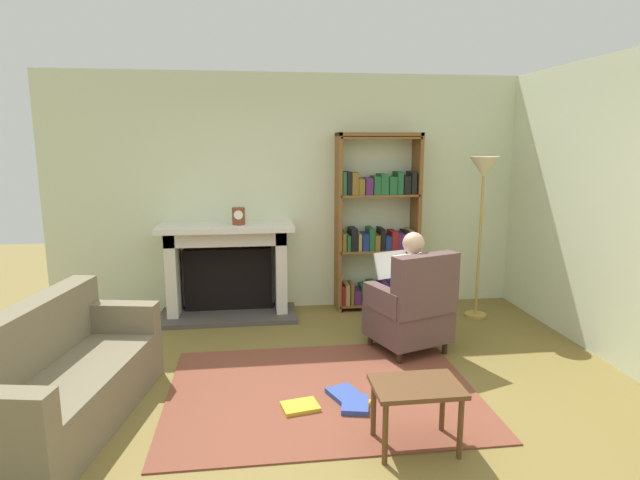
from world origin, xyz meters
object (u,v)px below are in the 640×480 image
armchair_reading (412,309)px  sofa_floral (60,381)px  mantel_clock (239,216)px  seated_reader (405,285)px  fireplace (228,266)px  bookshelf (377,228)px  side_table (416,394)px  floor_lamp (483,182)px

armchair_reading → sofa_floral: size_ratio=0.54×
mantel_clock → seated_reader: mantel_clock is taller
fireplace → seated_reader: size_ratio=1.32×
armchair_reading → bookshelf: bearing=-109.0°
fireplace → sofa_floral: 2.48m
sofa_floral → side_table: size_ratio=3.22×
seated_reader → floor_lamp: size_ratio=0.64×
floor_lamp → mantel_clock: bearing=172.9°
mantel_clock → sofa_floral: size_ratio=0.10×
floor_lamp → fireplace: bearing=171.2°
armchair_reading → floor_lamp: floor_lamp is taller
fireplace → sofa_floral: size_ratio=0.84×
fireplace → side_table: (1.30, -2.82, -0.19)m
bookshelf → seated_reader: 1.29m
armchair_reading → floor_lamp: bearing=-158.8°
seated_reader → floor_lamp: floor_lamp is taller
side_table → fireplace: bearing=114.8°
floor_lamp → armchair_reading: bearing=-139.0°
seated_reader → floor_lamp: (1.07, 0.78, 0.90)m
floor_lamp → sofa_floral: bearing=-154.6°
fireplace → mantel_clock: size_ratio=8.09×
seated_reader → floor_lamp: bearing=-163.5°
armchair_reading → seated_reader: 0.23m
armchair_reading → sofa_floral: (-2.79, -0.92, -0.10)m
mantel_clock → armchair_reading: size_ratio=0.19×
sofa_floral → floor_lamp: bearing=-54.2°
bookshelf → sofa_floral: 3.64m
bookshelf → floor_lamp: bookshelf is taller
mantel_clock → armchair_reading: 2.14m
fireplace → sofa_floral: bearing=-115.1°
seated_reader → floor_lamp: 1.60m
mantel_clock → seated_reader: bearing=-35.4°
sofa_floral → fireplace: bearing=-14.7°
bookshelf → side_table: bookshelf is taller
armchair_reading → floor_lamp: (1.03, 0.89, 1.09)m
bookshelf → sofa_floral: bookshelf is taller
side_table → seated_reader: bearing=76.1°
seated_reader → bookshelf: bearing=-110.8°
fireplace → armchair_reading: fireplace is taller
fireplace → bookshelf: bearing=1.1°
mantel_clock → side_table: size_ratio=0.33×
fireplace → mantel_clock: bearing=-36.1°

